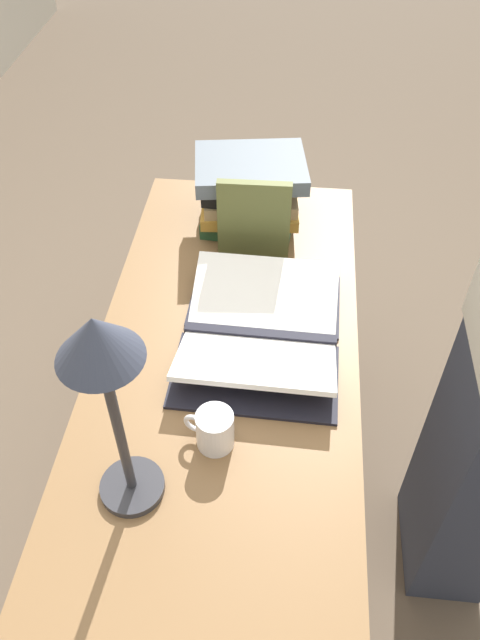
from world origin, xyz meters
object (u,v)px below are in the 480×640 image
book_stack_tall (250,192)px  coffee_mug (214,430)px  book_standing_upright (254,222)px  open_book (260,331)px  reading_lamp (104,370)px

book_stack_tall → coffee_mug: book_stack_tall is taller
book_stack_tall → book_standing_upright: 0.15m
coffee_mug → book_stack_tall: bearing=-0.3°
open_book → book_standing_upright: (0.29, 0.04, 0.09)m
book_stack_tall → reading_lamp: (-0.84, 0.14, 0.25)m
book_stack_tall → coffee_mug: (-0.72, 0.00, -0.06)m
open_book → book_stack_tall: bearing=9.5°
book_stack_tall → reading_lamp: 0.89m
book_standing_upright → coffee_mug: bearing=176.0°
book_stack_tall → coffee_mug: size_ratio=3.06×
open_book → book_stack_tall: size_ratio=1.45×
open_book → reading_lamp: (-0.41, 0.21, 0.32)m
coffee_mug → open_book: bearing=-13.1°
open_book → book_standing_upright: size_ratio=1.99×
reading_lamp → coffee_mug: size_ratio=4.45×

